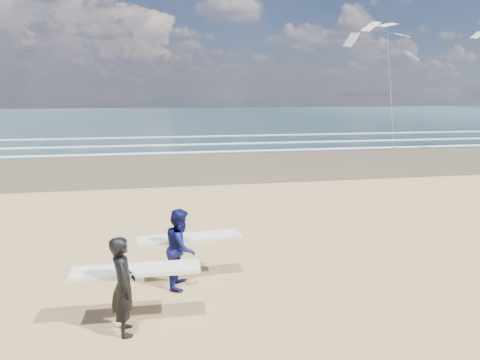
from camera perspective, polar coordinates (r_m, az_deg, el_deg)
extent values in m
cube|color=brown|center=(31.44, 27.61, 2.85)|extent=(220.00, 12.00, 0.01)
cube|color=#1A333A|center=(80.84, 3.16, 8.56)|extent=(220.00, 100.00, 0.02)
cube|color=white|center=(35.28, 22.82, 4.13)|extent=(220.00, 0.50, 0.05)
cube|color=white|center=(39.26, 19.05, 5.04)|extent=(220.00, 0.50, 0.05)
cube|color=white|center=(44.98, 14.95, 6.01)|extent=(220.00, 0.50, 0.05)
imported|color=black|center=(7.54, -15.29, -13.43)|extent=(0.51, 0.68, 1.70)
cube|color=white|center=(7.80, -13.65, -11.57)|extent=(2.21, 0.57, 0.07)
imported|color=#0C0F45|center=(9.06, -7.87, -8.95)|extent=(0.79, 0.93, 1.66)
cube|color=white|center=(9.37, -6.77, -7.63)|extent=(2.23, 0.66, 0.07)
cube|color=slate|center=(33.82, 19.84, 4.07)|extent=(0.12, 0.12, 0.10)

